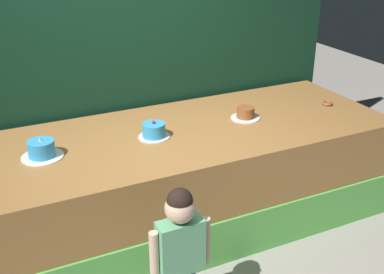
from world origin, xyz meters
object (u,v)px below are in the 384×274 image
object	(u,v)px
cake_center	(154,131)
cake_right	(245,114)
child_figure	(180,242)
donut	(327,103)
cake_left	(42,150)

from	to	relation	value
cake_center	cake_right	bearing A→B (deg)	1.76
child_figure	cake_right	world-z (taller)	child_figure
donut	cake_center	distance (m)	1.80
cake_right	child_figure	bearing A→B (deg)	-135.48
child_figure	cake_left	world-z (taller)	same
child_figure	cake_left	distance (m)	1.34
child_figure	cake_right	size ratio (longest dim) A/B	4.17
child_figure	donut	bearing A→B (deg)	28.02
cake_left	cake_center	bearing A→B (deg)	-1.58
donut	cake_center	bearing A→B (deg)	179.31
donut	cake_right	world-z (taller)	cake_right
cake_left	donut	bearing A→B (deg)	-0.99
cake_center	cake_right	world-z (taller)	cake_center
cake_right	cake_center	bearing A→B (deg)	-178.24
donut	cake_left	world-z (taller)	cake_left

